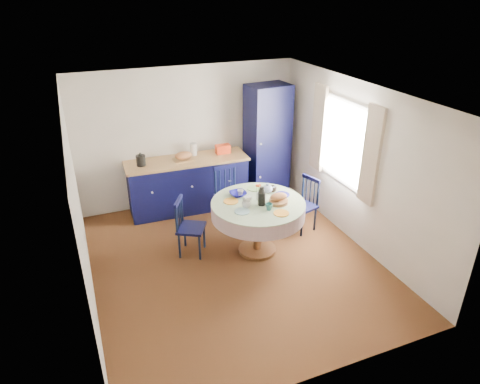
{
  "coord_description": "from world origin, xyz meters",
  "views": [
    {
      "loc": [
        -1.89,
        -4.91,
        3.75
      ],
      "look_at": [
        0.18,
        0.2,
        1.04
      ],
      "focal_mm": 32.0,
      "sensor_mm": 36.0,
      "label": 1
    }
  ],
  "objects_px": {
    "chair_far": "(229,195)",
    "cobalt_bowl": "(238,194)",
    "kitchen_counter": "(188,183)",
    "mug_b": "(269,207)",
    "dining_table": "(258,210)",
    "chair_right": "(304,204)",
    "chair_left": "(189,226)",
    "mug_d": "(240,193)",
    "pantry_cabinet": "(267,142)",
    "mug_a": "(246,204)",
    "mug_c": "(273,189)"
  },
  "relations": [
    {
      "from": "chair_left",
      "to": "mug_d",
      "type": "relative_size",
      "value": 9.51
    },
    {
      "from": "dining_table",
      "to": "chair_right",
      "type": "bearing_deg",
      "value": 18.8
    },
    {
      "from": "dining_table",
      "to": "cobalt_bowl",
      "type": "distance_m",
      "value": 0.4
    },
    {
      "from": "kitchen_counter",
      "to": "mug_a",
      "type": "xyz_separation_m",
      "value": [
        0.37,
        -1.83,
        0.4
      ]
    },
    {
      "from": "cobalt_bowl",
      "to": "dining_table",
      "type": "bearing_deg",
      "value": -57.66
    },
    {
      "from": "chair_far",
      "to": "dining_table",
      "type": "bearing_deg",
      "value": -89.78
    },
    {
      "from": "dining_table",
      "to": "chair_right",
      "type": "relative_size",
      "value": 1.52
    },
    {
      "from": "chair_left",
      "to": "cobalt_bowl",
      "type": "relative_size",
      "value": 3.6
    },
    {
      "from": "chair_right",
      "to": "mug_d",
      "type": "bearing_deg",
      "value": -105.59
    },
    {
      "from": "kitchen_counter",
      "to": "chair_left",
      "type": "bearing_deg",
      "value": -103.26
    },
    {
      "from": "mug_a",
      "to": "cobalt_bowl",
      "type": "xyz_separation_m",
      "value": [
        0.03,
        0.39,
        -0.02
      ]
    },
    {
      "from": "pantry_cabinet",
      "to": "dining_table",
      "type": "relative_size",
      "value": 1.54
    },
    {
      "from": "chair_right",
      "to": "chair_far",
      "type": "bearing_deg",
      "value": -140.32
    },
    {
      "from": "kitchen_counter",
      "to": "mug_b",
      "type": "bearing_deg",
      "value": -70.43
    },
    {
      "from": "chair_right",
      "to": "mug_b",
      "type": "height_order",
      "value": "mug_b"
    },
    {
      "from": "chair_left",
      "to": "mug_b",
      "type": "xyz_separation_m",
      "value": [
        1.02,
        -0.62,
        0.43
      ]
    },
    {
      "from": "kitchen_counter",
      "to": "mug_a",
      "type": "height_order",
      "value": "kitchen_counter"
    },
    {
      "from": "kitchen_counter",
      "to": "chair_left",
      "type": "distance_m",
      "value": 1.46
    },
    {
      "from": "mug_a",
      "to": "mug_d",
      "type": "bearing_deg",
      "value": 80.58
    },
    {
      "from": "chair_far",
      "to": "mug_a",
      "type": "relative_size",
      "value": 7.88
    },
    {
      "from": "mug_c",
      "to": "mug_d",
      "type": "xyz_separation_m",
      "value": [
        -0.51,
        0.07,
        -0.0
      ]
    },
    {
      "from": "dining_table",
      "to": "mug_d",
      "type": "distance_m",
      "value": 0.39
    },
    {
      "from": "kitchen_counter",
      "to": "chair_left",
      "type": "relative_size",
      "value": 2.39
    },
    {
      "from": "chair_left",
      "to": "cobalt_bowl",
      "type": "height_order",
      "value": "same"
    },
    {
      "from": "kitchen_counter",
      "to": "mug_b",
      "type": "distance_m",
      "value": 2.16
    },
    {
      "from": "chair_left",
      "to": "mug_c",
      "type": "distance_m",
      "value": 1.4
    },
    {
      "from": "pantry_cabinet",
      "to": "mug_b",
      "type": "distance_m",
      "value": 2.21
    },
    {
      "from": "dining_table",
      "to": "chair_right",
      "type": "distance_m",
      "value": 1.06
    },
    {
      "from": "kitchen_counter",
      "to": "chair_far",
      "type": "xyz_separation_m",
      "value": [
        0.51,
        -0.72,
        0.01
      ]
    },
    {
      "from": "kitchen_counter",
      "to": "mug_d",
      "type": "bearing_deg",
      "value": -71.19
    },
    {
      "from": "mug_d",
      "to": "cobalt_bowl",
      "type": "bearing_deg",
      "value": 176.54
    },
    {
      "from": "pantry_cabinet",
      "to": "kitchen_counter",
      "type": "bearing_deg",
      "value": 173.86
    },
    {
      "from": "mug_b",
      "to": "cobalt_bowl",
      "type": "bearing_deg",
      "value": 112.38
    },
    {
      "from": "pantry_cabinet",
      "to": "chair_right",
      "type": "xyz_separation_m",
      "value": [
        0.02,
        -1.41,
        -0.61
      ]
    },
    {
      "from": "kitchen_counter",
      "to": "chair_right",
      "type": "relative_size",
      "value": 2.37
    },
    {
      "from": "chair_far",
      "to": "cobalt_bowl",
      "type": "bearing_deg",
      "value": -103.53
    },
    {
      "from": "chair_left",
      "to": "cobalt_bowl",
      "type": "xyz_separation_m",
      "value": [
        0.78,
        -0.04,
        0.42
      ]
    },
    {
      "from": "dining_table",
      "to": "chair_far",
      "type": "xyz_separation_m",
      "value": [
        -0.08,
        1.04,
        -0.21
      ]
    },
    {
      "from": "mug_b",
      "to": "cobalt_bowl",
      "type": "relative_size",
      "value": 0.42
    },
    {
      "from": "chair_left",
      "to": "mug_d",
      "type": "height_order",
      "value": "mug_d"
    },
    {
      "from": "pantry_cabinet",
      "to": "mug_a",
      "type": "xyz_separation_m",
      "value": [
        -1.18,
        -1.81,
        -0.18
      ]
    },
    {
      "from": "mug_d",
      "to": "cobalt_bowl",
      "type": "relative_size",
      "value": 0.38
    },
    {
      "from": "kitchen_counter",
      "to": "mug_b",
      "type": "xyz_separation_m",
      "value": [
        0.63,
        -2.03,
        0.4
      ]
    },
    {
      "from": "chair_left",
      "to": "chair_right",
      "type": "height_order",
      "value": "chair_right"
    },
    {
      "from": "pantry_cabinet",
      "to": "chair_far",
      "type": "relative_size",
      "value": 2.16
    },
    {
      "from": "pantry_cabinet",
      "to": "mug_a",
      "type": "bearing_deg",
      "value": -128.42
    },
    {
      "from": "kitchen_counter",
      "to": "chair_far",
      "type": "bearing_deg",
      "value": -52.37
    },
    {
      "from": "kitchen_counter",
      "to": "mug_b",
      "type": "relative_size",
      "value": 20.56
    },
    {
      "from": "kitchen_counter",
      "to": "cobalt_bowl",
      "type": "xyz_separation_m",
      "value": [
        0.39,
        -1.44,
        0.38
      ]
    },
    {
      "from": "dining_table",
      "to": "mug_b",
      "type": "xyz_separation_m",
      "value": [
        0.04,
        -0.27,
        0.18
      ]
    }
  ]
}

